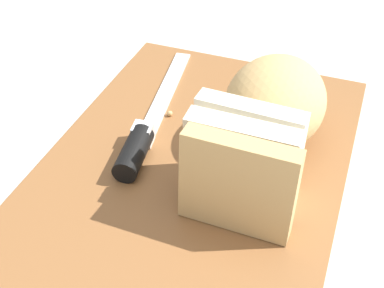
% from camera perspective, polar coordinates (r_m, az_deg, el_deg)
% --- Properties ---
extents(ground_plane, '(3.00, 3.00, 0.00)m').
position_cam_1_polar(ground_plane, '(0.55, 0.00, -4.42)').
color(ground_plane, beige).
extents(cutting_board, '(0.45, 0.31, 0.03)m').
position_cam_1_polar(cutting_board, '(0.54, 0.00, -3.46)').
color(cutting_board, brown).
rests_on(cutting_board, ground_plane).
extents(bread_loaf, '(0.21, 0.11, 0.09)m').
position_cam_1_polar(bread_loaf, '(0.53, 7.98, 2.56)').
color(bread_loaf, tan).
rests_on(bread_loaf, cutting_board).
extents(bread_knife, '(0.25, 0.06, 0.03)m').
position_cam_1_polar(bread_knife, '(0.56, -5.49, 0.66)').
color(bread_knife, silver).
rests_on(bread_knife, cutting_board).
extents(crumb_near_knife, '(0.01, 0.01, 0.01)m').
position_cam_1_polar(crumb_near_knife, '(0.51, 2.05, -4.27)').
color(crumb_near_knife, tan).
rests_on(crumb_near_knife, cutting_board).
extents(crumb_near_loaf, '(0.01, 0.01, 0.01)m').
position_cam_1_polar(crumb_near_loaf, '(0.60, -2.42, 3.32)').
color(crumb_near_loaf, tan).
rests_on(crumb_near_loaf, cutting_board).
extents(crumb_stray_left, '(0.01, 0.01, 0.01)m').
position_cam_1_polar(crumb_stray_left, '(0.50, -0.57, -5.57)').
color(crumb_stray_left, tan).
rests_on(crumb_stray_left, cutting_board).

